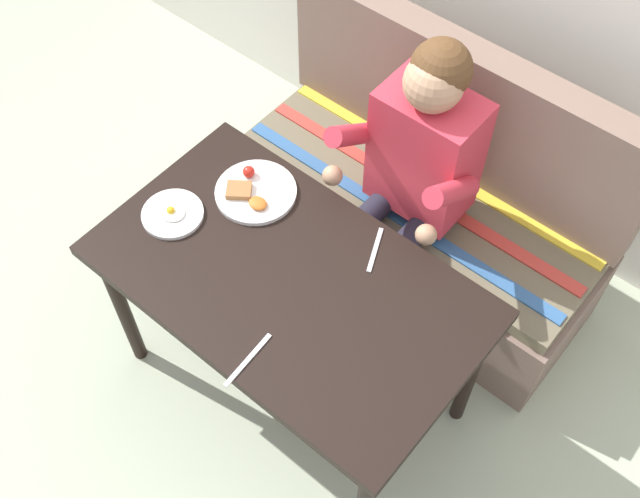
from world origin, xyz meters
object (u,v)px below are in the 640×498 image
Objects in this scene: table at (289,293)px; knife at (248,360)px; plate_eggs at (173,214)px; person at (413,168)px; plate_breakfast at (254,191)px; fork at (375,250)px; couch at (421,207)px.

knife is at bearing -71.51° from table.
knife is (0.53, -0.22, -0.01)m from plate_eggs.
plate_eggs reaches higher than knife.
knife is at bearing -86.18° from person.
table is 4.48× the size of plate_breakfast.
couch is at bearing 80.98° from fork.
fork reaches higher than table.
plate_breakfast is (-0.30, 0.18, 0.09)m from table.
couch is at bearing 61.73° from plate_eggs.
couch is at bearing 101.46° from person.
plate_breakfast is 1.57× the size of fork.
knife is at bearing -118.93° from fork.
table is 6.03× the size of plate_eggs.
plate_eggs is 0.58m from knife.
couch is 1.02m from plate_eggs.
person is 6.09× the size of plate_eggs.
table is at bearing 105.02° from knife.
table is 0.99× the size of person.
plate_eggs is at bearing -126.44° from person.
fork is at bearing 9.50° from plate_breakfast.
fork is at bearing -73.12° from person.
couch is at bearing 91.66° from knife.
plate_breakfast is at bearing 149.55° from table.
table is 0.45m from plate_eggs.
plate_breakfast is at bearing -117.13° from couch.
couch reaches higher than knife.
plate_eggs is at bearing 153.85° from knife.
plate_breakfast is at bearing 165.41° from fork.
plate_eggs is at bearing -121.03° from plate_breakfast.
table is 0.83× the size of couch.
couch is at bearing 62.87° from plate_breakfast.
fork is (0.10, -0.34, -0.01)m from person.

